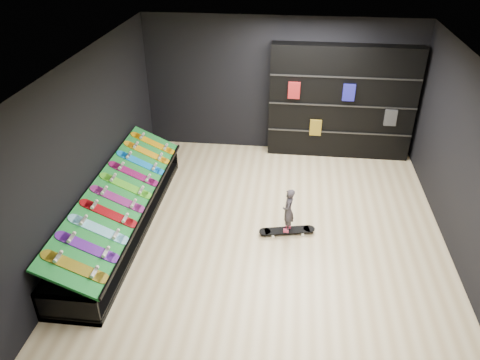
# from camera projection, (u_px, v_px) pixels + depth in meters

# --- Properties ---
(floor) EXTENTS (6.00, 7.00, 0.01)m
(floor) POSITION_uv_depth(u_px,v_px,m) (267.00, 238.00, 8.04)
(floor) COLOR beige
(floor) RESTS_ON ground
(ceiling) EXTENTS (6.00, 7.00, 0.01)m
(ceiling) POSITION_uv_depth(u_px,v_px,m) (274.00, 66.00, 6.51)
(ceiling) COLOR white
(ceiling) RESTS_ON ground
(wall_back) EXTENTS (6.00, 0.02, 3.00)m
(wall_back) POSITION_uv_depth(u_px,v_px,m) (280.00, 86.00, 10.27)
(wall_back) COLOR black
(wall_back) RESTS_ON ground
(wall_front) EXTENTS (6.00, 0.02, 3.00)m
(wall_front) POSITION_uv_depth(u_px,v_px,m) (247.00, 340.00, 4.28)
(wall_front) COLOR black
(wall_front) RESTS_ON ground
(wall_left) EXTENTS (0.02, 7.00, 3.00)m
(wall_left) POSITION_uv_depth(u_px,v_px,m) (86.00, 151.00, 7.58)
(wall_left) COLOR black
(wall_left) RESTS_ON ground
(wall_right) EXTENTS (0.02, 7.00, 3.00)m
(wall_right) POSITION_uv_depth(u_px,v_px,m) (471.00, 172.00, 6.97)
(wall_right) COLOR black
(wall_right) RESTS_ON ground
(display_rack) EXTENTS (0.90, 4.50, 0.50)m
(display_rack) POSITION_uv_depth(u_px,v_px,m) (122.00, 216.00, 8.17)
(display_rack) COLOR black
(display_rack) RESTS_ON ground
(turf_ramp) EXTENTS (0.92, 4.50, 0.46)m
(turf_ramp) POSITION_uv_depth(u_px,v_px,m) (122.00, 194.00, 7.93)
(turf_ramp) COLOR #106721
(turf_ramp) RESTS_ON display_rack
(back_shelving) EXTENTS (3.11, 0.36, 2.49)m
(back_shelving) POSITION_uv_depth(u_px,v_px,m) (341.00, 103.00, 10.11)
(back_shelving) COLOR black
(back_shelving) RESTS_ON ground
(floor_skateboard) EXTENTS (1.00, 0.43, 0.09)m
(floor_skateboard) POSITION_uv_depth(u_px,v_px,m) (287.00, 232.00, 8.11)
(floor_skateboard) COLOR black
(floor_skateboard) RESTS_ON ground
(child) EXTENTS (0.14, 0.19, 0.48)m
(child) POSITION_uv_depth(u_px,v_px,m) (288.00, 218.00, 7.96)
(child) COLOR black
(child) RESTS_ON floor_skateboard
(display_board_0) EXTENTS (0.93, 0.22, 0.50)m
(display_board_0) POSITION_uv_depth(u_px,v_px,m) (75.00, 267.00, 6.29)
(display_board_0) COLOR yellow
(display_board_0) RESTS_ON turf_ramp
(display_board_1) EXTENTS (0.93, 0.22, 0.50)m
(display_board_1) POSITION_uv_depth(u_px,v_px,m) (88.00, 247.00, 6.65)
(display_board_1) COLOR purple
(display_board_1) RESTS_ON turf_ramp
(display_board_2) EXTENTS (0.93, 0.22, 0.50)m
(display_board_2) POSITION_uv_depth(u_px,v_px,m) (99.00, 229.00, 7.01)
(display_board_2) COLOR #0CB2E5
(display_board_2) RESTS_ON turf_ramp
(display_board_3) EXTENTS (0.93, 0.22, 0.50)m
(display_board_3) POSITION_uv_depth(u_px,v_px,m) (109.00, 213.00, 7.37)
(display_board_3) COLOR red
(display_board_3) RESTS_ON turf_ramp
(display_board_4) EXTENTS (0.93, 0.22, 0.50)m
(display_board_4) POSITION_uv_depth(u_px,v_px,m) (118.00, 199.00, 7.73)
(display_board_4) COLOR #2626BF
(display_board_4) RESTS_ON turf_ramp
(display_board_5) EXTENTS (0.93, 0.22, 0.50)m
(display_board_5) POSITION_uv_depth(u_px,v_px,m) (126.00, 186.00, 8.09)
(display_board_5) COLOR green
(display_board_5) RESTS_ON turf_ramp
(display_board_6) EXTENTS (0.93, 0.22, 0.50)m
(display_board_6) POSITION_uv_depth(u_px,v_px,m) (134.00, 174.00, 8.45)
(display_board_6) COLOR #E5198C
(display_board_6) RESTS_ON turf_ramp
(display_board_7) EXTENTS (0.93, 0.22, 0.50)m
(display_board_7) POSITION_uv_depth(u_px,v_px,m) (141.00, 163.00, 8.82)
(display_board_7) COLOR blue
(display_board_7) RESTS_ON turf_ramp
(display_board_8) EXTENTS (0.93, 0.22, 0.50)m
(display_board_8) POSITION_uv_depth(u_px,v_px,m) (147.00, 153.00, 9.18)
(display_board_8) COLOR orange
(display_board_8) RESTS_ON turf_ramp
(display_board_9) EXTENTS (0.93, 0.22, 0.50)m
(display_board_9) POSITION_uv_depth(u_px,v_px,m) (153.00, 143.00, 9.54)
(display_board_9) COLOR yellow
(display_board_9) RESTS_ON turf_ramp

